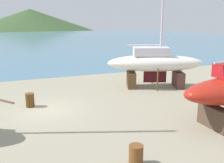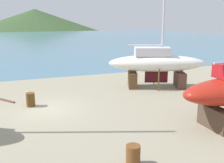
% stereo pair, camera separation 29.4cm
% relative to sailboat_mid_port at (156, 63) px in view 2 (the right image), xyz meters
% --- Properties ---
extents(ground_plane, '(53.35, 53.35, 0.00)m').
position_rel_sailboat_mid_port_xyz_m(ground_plane, '(-9.65, -6.37, -2.10)').
color(ground_plane, gray).
extents(sea_water, '(142.33, 98.54, 0.01)m').
position_rel_sailboat_mid_port_xyz_m(sea_water, '(-9.65, 56.24, -2.10)').
color(sea_water, teal).
rests_on(sea_water, ground).
extents(headland_hill, '(133.67, 133.67, 22.73)m').
position_rel_sailboat_mid_port_xyz_m(headland_hill, '(2.32, 148.60, -2.10)').
color(headland_hill, '#344E29').
rests_on(headland_hill, ground).
extents(sailboat_mid_port, '(8.56, 5.09, 12.55)m').
position_rel_sailboat_mid_port_xyz_m(sailboat_mid_port, '(0.00, 0.00, 0.00)').
color(sailboat_mid_port, brown).
rests_on(sailboat_mid_port, ground).
extents(worker, '(0.48, 0.33, 1.66)m').
position_rel_sailboat_mid_port_xyz_m(worker, '(2.22, 5.15, -1.24)').
color(worker, orange).
rests_on(worker, ground).
extents(barrel_blue_faded, '(0.81, 0.81, 0.94)m').
position_rel_sailboat_mid_port_xyz_m(barrel_blue_faded, '(-10.60, -1.55, -1.63)').
color(barrel_blue_faded, '#573616').
rests_on(barrel_blue_faded, ground).
extents(barrel_tar_black, '(0.82, 0.82, 0.86)m').
position_rel_sailboat_mid_port_xyz_m(barrel_tar_black, '(-7.20, -10.76, -1.67)').
color(barrel_tar_black, brown).
rests_on(barrel_tar_black, ground).
extents(timber_short_skew, '(1.70, 2.15, 0.11)m').
position_rel_sailboat_mid_port_xyz_m(timber_short_skew, '(-12.46, 0.59, -2.05)').
color(timber_short_skew, brown).
rests_on(timber_short_skew, ground).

